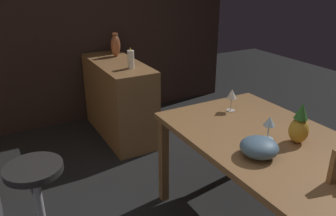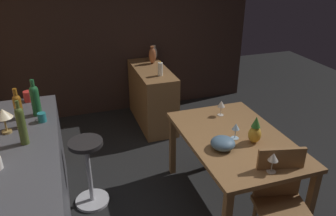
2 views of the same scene
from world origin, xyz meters
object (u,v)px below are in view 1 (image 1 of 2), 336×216
object	(u,v)px
fruit_bowl	(259,147)
wine_glass_right	(232,95)
pineapple_centerpiece	(299,126)
vase_ceramic_ivory	(116,44)
bar_stool	(42,214)
pillar_candle_tall	(131,59)
dining_table	(266,149)
wine_glass_left	(269,123)
sideboard_cabinet	(119,99)
vase_copper	(116,45)

from	to	relation	value
fruit_bowl	wine_glass_right	bearing A→B (deg)	-25.13
pineapple_centerpiece	fruit_bowl	bearing A→B (deg)	91.47
wine_glass_right	vase_ceramic_ivory	xyz separation A→B (m)	(1.84, 0.18, 0.06)
bar_stool	pillar_candle_tall	world-z (taller)	pillar_candle_tall
pillar_candle_tall	dining_table	bearing A→B (deg)	-171.81
dining_table	pillar_candle_tall	distance (m)	1.64
pineapple_centerpiece	pillar_candle_tall	bearing A→B (deg)	11.10
wine_glass_left	pineapple_centerpiece	size ratio (longest dim) A/B	0.59
dining_table	bar_stool	size ratio (longest dim) A/B	1.92
wine_glass_left	vase_ceramic_ivory	bearing A→B (deg)	2.29
bar_stool	wine_glass_right	world-z (taller)	wine_glass_right
sideboard_cabinet	vase_ceramic_ivory	size ratio (longest dim) A/B	5.08
pineapple_centerpiece	pillar_candle_tall	size ratio (longest dim) A/B	1.28
bar_stool	wine_glass_left	bearing A→B (deg)	-108.26
bar_stool	fruit_bowl	bearing A→B (deg)	-116.28
dining_table	fruit_bowl	bearing A→B (deg)	123.82
vase_ceramic_ivory	fruit_bowl	bearing A→B (deg)	177.76
pineapple_centerpiece	pillar_candle_tall	xyz separation A→B (m)	(1.73, 0.34, 0.06)
bar_stool	pineapple_centerpiece	distance (m)	1.61
wine_glass_left	pillar_candle_tall	bearing A→B (deg)	7.40
sideboard_cabinet	wine_glass_left	distance (m)	1.97
pineapple_centerpiece	fruit_bowl	distance (m)	0.32
sideboard_cabinet	pillar_candle_tall	size ratio (longest dim) A/B	5.52
sideboard_cabinet	pineapple_centerpiece	world-z (taller)	pineapple_centerpiece
bar_stool	vase_ceramic_ivory	xyz separation A→B (m)	(1.88, -1.22, 0.54)
dining_table	vase_copper	size ratio (longest dim) A/B	5.39
sideboard_cabinet	vase_copper	size ratio (longest dim) A/B	4.35
wine_glass_right	pillar_candle_tall	size ratio (longest dim) A/B	0.83
fruit_bowl	pillar_candle_tall	xyz separation A→B (m)	(1.74, 0.02, 0.11)
dining_table	wine_glass_right	distance (m)	0.50
vase_copper	vase_ceramic_ivory	distance (m)	0.18
pineapple_centerpiece	vase_copper	world-z (taller)	vase_copper
bar_stool	sideboard_cabinet	bearing A→B (deg)	-35.75
fruit_bowl	wine_glass_left	bearing A→B (deg)	-57.03
wine_glass_right	vase_copper	distance (m)	1.70
wine_glass_left	wine_glass_right	bearing A→B (deg)	-10.75
pineapple_centerpiece	bar_stool	bearing A→B (deg)	69.24
wine_glass_right	vase_copper	bearing A→B (deg)	8.62
fruit_bowl	vase_copper	world-z (taller)	vase_copper
bar_stool	vase_ceramic_ivory	bearing A→B (deg)	-32.87
vase_ceramic_ivory	vase_copper	bearing A→B (deg)	156.64
sideboard_cabinet	pineapple_centerpiece	distance (m)	2.10
bar_stool	fruit_bowl	size ratio (longest dim) A/B	3.31
pillar_candle_tall	vase_copper	size ratio (longest dim) A/B	0.79
vase_ceramic_ivory	bar_stool	bearing A→B (deg)	147.13
bar_stool	pillar_candle_tall	bearing A→B (deg)	-42.75
dining_table	pillar_candle_tall	xyz separation A→B (m)	(1.60, 0.23, 0.25)
vase_copper	pillar_candle_tall	bearing A→B (deg)	175.09
wine_glass_left	fruit_bowl	xyz separation A→B (m)	(-0.12, 0.19, -0.06)
dining_table	bar_stool	distance (m)	1.42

